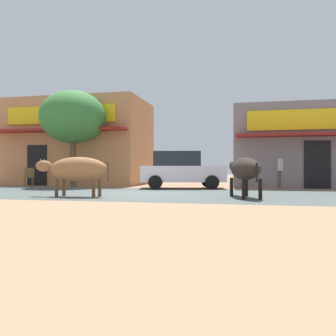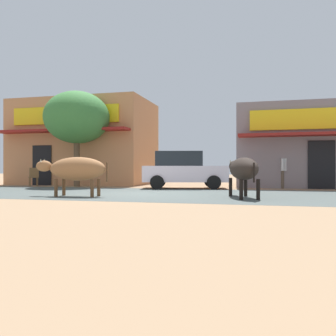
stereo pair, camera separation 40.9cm
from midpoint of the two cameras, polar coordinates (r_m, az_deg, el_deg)
ground at (r=12.96m, az=-3.32°, el=-4.01°), size 80.00×80.00×0.00m
asphalt_road at (r=12.96m, az=-3.32°, el=-4.00°), size 72.00×6.36×0.00m
storefront_left_cafe at (r=21.48m, az=-12.32°, el=3.83°), size 7.50×5.35×4.68m
storefront_right_club at (r=19.26m, az=20.72°, el=3.12°), size 6.04×5.35×3.91m
roadside_tree at (r=18.49m, az=-13.48°, el=7.67°), size 3.19×3.19×4.67m
parked_hatchback_car at (r=16.20m, az=3.13°, el=-0.24°), size 3.96×2.44×1.64m
cow_near_brown at (r=11.89m, az=-13.31°, el=-0.19°), size 2.52×0.70×1.25m
cow_far_dark at (r=11.31m, az=12.68°, el=-0.18°), size 1.29×2.58×1.22m
pedestrian_by_shop at (r=17.07m, az=18.15°, el=-0.04°), size 0.47×0.61×1.54m
cafe_chair_near_tree at (r=19.17m, az=-19.73°, el=-1.18°), size 0.62×0.62×0.92m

